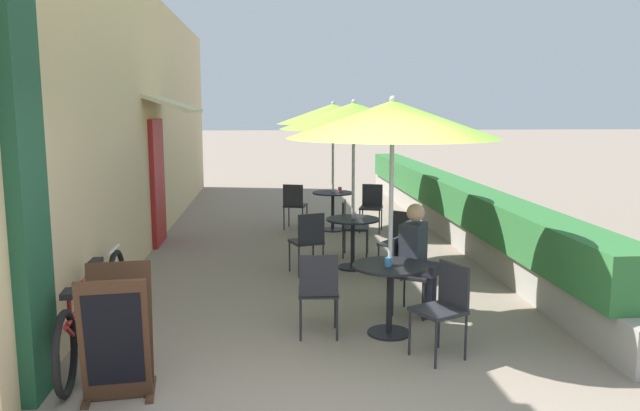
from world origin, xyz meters
The scene contains 22 objects.
cafe_facade_wall centered at (-2.54, 6.82, 2.09)m, with size 0.98×13.92×4.20m.
planter_hedge centered at (2.75, 6.86, 0.54)m, with size 0.60×12.92×1.01m.
patio_table_near centered at (0.68, 1.70, 0.52)m, with size 0.76×0.76×0.72m.
patio_umbrella_near centered at (0.68, 1.70, 2.17)m, with size 2.08×2.08×2.40m.
cafe_chair_near_left centered at (-0.04, 1.66, 0.52)m, with size 0.42×0.42×0.87m.
cafe_chair_near_right centered at (1.08, 1.09, 0.52)m, with size 0.54×0.54×0.87m.
cafe_chair_near_back centered at (1.01, 2.35, 0.52)m, with size 0.55×0.55×0.87m.
seated_patron_near_back centered at (1.11, 2.28, 0.69)m, with size 0.51×0.49×1.25m.
coffee_cup_near centered at (0.65, 1.64, 0.77)m, with size 0.07×0.07×0.09m.
patio_table_mid centered at (0.66, 4.36, 0.52)m, with size 0.76×0.76×0.72m.
patio_umbrella_mid centered at (0.66, 4.36, 2.17)m, with size 2.08×2.08×2.40m.
cafe_chair_mid_left centered at (0.01, 4.05, 0.52)m, with size 0.51×0.51×0.87m.
cafe_chair_mid_right centered at (1.26, 3.94, 0.52)m, with size 0.56×0.56×0.87m.
cafe_chair_mid_back centered at (0.73, 5.08, 0.52)m, with size 0.47×0.47×0.87m.
patio_table_far centered at (0.66, 7.17, 0.52)m, with size 0.76×0.76×0.72m.
patio_umbrella_far centered at (0.66, 7.17, 2.17)m, with size 2.08×2.08×2.40m.
cafe_chair_far_left centered at (-0.05, 7.30, 0.52)m, with size 0.50×0.50×0.87m.
cafe_chair_far_right centered at (1.37, 7.03, 0.52)m, with size 0.50×0.50×0.87m.
coffee_cup_far centered at (0.80, 7.20, 0.77)m, with size 0.07×0.07×0.09m.
bicycle_leaning centered at (-2.20, 1.07, 0.37)m, with size 0.22×1.76×0.80m.
bicycle_second centered at (-2.24, 2.12, 0.37)m, with size 0.10×1.77×0.80m.
menu_board centered at (-1.74, 0.55, 0.51)m, with size 0.60×0.69×1.03m.
Camera 1 is at (-0.51, -4.31, 2.29)m, focal length 35.00 mm.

